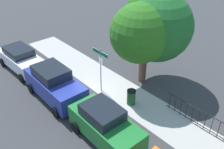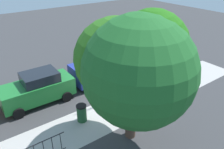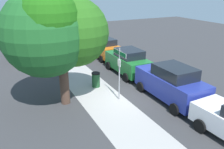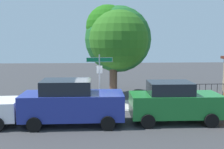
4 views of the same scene
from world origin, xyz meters
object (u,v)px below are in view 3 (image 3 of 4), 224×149
object	(u,v)px
car_green	(128,61)
trash_bin	(96,80)
car_blue	(171,83)
utility_shed	(29,45)
street_sign	(119,64)
car_yellow	(83,38)
shade_tree	(55,32)
car_orange	(103,48)

from	to	relation	value
car_green	trash_bin	distance (m)	3.33
car_blue	trash_bin	bearing A→B (deg)	41.31
utility_shed	street_sign	bearing A→B (deg)	-162.23
street_sign	car_yellow	size ratio (longest dim) A/B	0.68
shade_tree	car_yellow	size ratio (longest dim) A/B	1.36
car_orange	utility_shed	world-z (taller)	utility_shed
street_sign	shade_tree	bearing A→B (deg)	69.31
car_orange	trash_bin	world-z (taller)	car_orange
street_sign	car_blue	bearing A→B (deg)	-116.31
car_blue	car_yellow	xyz separation A→B (m)	(14.40, 0.17, -0.10)
car_blue	utility_shed	distance (m)	13.37
car_green	car_orange	xyz separation A→B (m)	(4.80, -0.19, -0.06)
car_orange	car_yellow	bearing A→B (deg)	0.82
street_sign	shade_tree	size ratio (longest dim) A/B	0.50
utility_shed	trash_bin	distance (m)	8.84
shade_tree	car_green	bearing A→B (deg)	-68.10
shade_tree	utility_shed	distance (m)	9.79
car_blue	trash_bin	distance (m)	4.83
car_yellow	shade_tree	bearing A→B (deg)	152.94
car_green	utility_shed	world-z (taller)	utility_shed
car_yellow	trash_bin	bearing A→B (deg)	162.81
car_green	utility_shed	xyz separation A→B (m)	(7.11, 5.97, 0.39)
street_sign	car_yellow	bearing A→B (deg)	-10.76
utility_shed	trash_bin	size ratio (longest dim) A/B	3.09
shade_tree	car_blue	size ratio (longest dim) A/B	1.34
street_sign	utility_shed	size ratio (longest dim) A/B	1.02
utility_shed	car_blue	bearing A→B (deg)	-153.06
shade_tree	trash_bin	distance (m)	4.56
shade_tree	utility_shed	size ratio (longest dim) A/B	2.06
trash_bin	utility_shed	bearing A→B (deg)	19.25
street_sign	car_blue	distance (m)	3.17
car_blue	trash_bin	world-z (taller)	car_blue
utility_shed	car_yellow	bearing A→B (deg)	-67.14
car_green	car_yellow	size ratio (longest dim) A/B	0.92
car_orange	trash_bin	size ratio (longest dim) A/B	4.38
street_sign	utility_shed	xyz separation A→B (m)	(10.60, 3.40, -0.81)
shade_tree	utility_shed	world-z (taller)	shade_tree
shade_tree	car_yellow	bearing A→B (deg)	-25.34
car_blue	car_green	distance (m)	4.81
street_sign	car_green	world-z (taller)	street_sign
car_orange	utility_shed	size ratio (longest dim) A/B	1.42
car_blue	car_yellow	size ratio (longest dim) A/B	1.01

